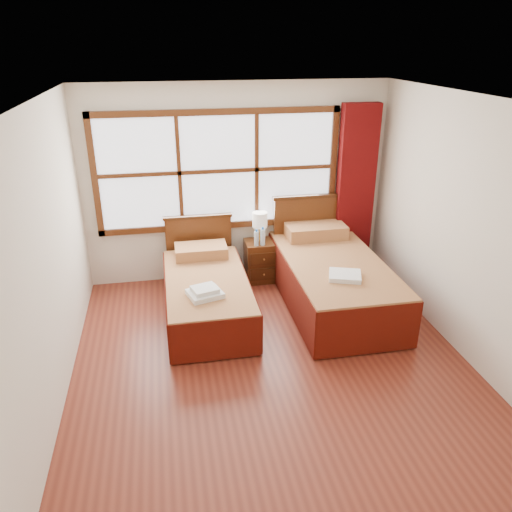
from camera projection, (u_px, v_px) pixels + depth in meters
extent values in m
plane|color=maroon|center=(273.00, 367.00, 5.08)|extent=(4.50, 4.50, 0.00)
plane|color=white|center=(277.00, 102.00, 4.03)|extent=(4.50, 4.50, 0.00)
plane|color=silver|center=(237.00, 184.00, 6.58)|extent=(4.00, 0.00, 4.00)
plane|color=silver|center=(44.00, 267.00, 4.21)|extent=(0.00, 4.50, 4.50)
plane|color=silver|center=(473.00, 235.00, 4.90)|extent=(0.00, 4.50, 4.50)
cube|color=white|center=(218.00, 171.00, 6.43)|extent=(3.00, 0.02, 1.40)
cube|color=#512811|center=(220.00, 225.00, 6.71)|extent=(3.16, 0.06, 0.08)
cube|color=#512811|center=(217.00, 112.00, 6.12)|extent=(3.16, 0.06, 0.08)
cube|color=#512811|center=(94.00, 177.00, 6.15)|extent=(0.08, 0.06, 1.56)
cube|color=#512811|center=(333.00, 166.00, 6.68)|extent=(0.08, 0.06, 1.56)
cube|color=#512811|center=(179.00, 173.00, 6.33)|extent=(0.05, 0.05, 1.40)
cube|color=#512811|center=(257.00, 169.00, 6.50)|extent=(0.05, 0.05, 1.40)
cube|color=#512811|center=(218.00, 171.00, 6.41)|extent=(3.00, 0.05, 0.05)
cube|color=#5D090A|center=(355.00, 190.00, 6.78)|extent=(0.50, 0.16, 2.30)
cube|color=#3E1F0D|center=(208.00, 306.00, 5.95)|extent=(0.84, 1.68, 0.27)
cube|color=maroon|center=(207.00, 288.00, 5.85)|extent=(0.94, 1.86, 0.23)
cube|color=#561209|center=(167.00, 301.00, 5.82)|extent=(0.03, 1.86, 0.46)
cube|color=#561209|center=(246.00, 294.00, 5.98)|extent=(0.03, 1.86, 0.46)
cube|color=#561209|center=(216.00, 340.00, 5.07)|extent=(0.94, 0.03, 0.46)
cube|color=maroon|center=(201.00, 251.00, 6.38)|extent=(0.66, 0.38, 0.15)
cube|color=#512811|center=(199.00, 249.00, 6.73)|extent=(0.87, 0.06, 0.91)
cube|color=#3E1F0D|center=(198.00, 217.00, 6.54)|extent=(0.91, 0.08, 0.04)
cube|color=#3E1F0D|center=(332.00, 293.00, 6.20)|extent=(1.01, 2.02, 0.33)
cube|color=maroon|center=(334.00, 271.00, 6.08)|extent=(1.13, 2.24, 0.27)
cube|color=#561209|center=(289.00, 287.00, 6.05)|extent=(0.03, 2.24, 0.56)
cube|color=#561209|center=(376.00, 279.00, 6.24)|extent=(0.03, 2.24, 0.56)
cube|color=#561209|center=(368.00, 331.00, 5.15)|extent=(1.13, 0.03, 0.56)
cube|color=maroon|center=(315.00, 230.00, 6.72)|extent=(0.79, 0.46, 0.18)
cube|color=#512811|center=(311.00, 235.00, 6.96)|extent=(1.05, 0.06, 1.10)
cube|color=#3E1F0D|center=(312.00, 196.00, 6.73)|extent=(1.10, 0.08, 0.04)
cube|color=#512811|center=(261.00, 261.00, 6.81)|extent=(0.42, 0.37, 0.56)
cube|color=#3E1F0D|center=(264.00, 274.00, 6.68)|extent=(0.37, 0.02, 0.17)
cube|color=#3E1F0D|center=(264.00, 259.00, 6.59)|extent=(0.37, 0.02, 0.17)
sphere|color=olive|center=(264.00, 275.00, 6.66)|extent=(0.03, 0.03, 0.03)
sphere|color=olive|center=(264.00, 260.00, 6.57)|extent=(0.03, 0.03, 0.03)
cube|color=white|center=(205.00, 294.00, 5.40)|extent=(0.42, 0.39, 0.05)
cube|color=white|center=(205.00, 289.00, 5.38)|extent=(0.32, 0.30, 0.05)
cube|color=white|center=(345.00, 276.00, 5.58)|extent=(0.43, 0.40, 0.05)
cylinder|color=gold|center=(260.00, 239.00, 6.77)|extent=(0.12, 0.12, 0.02)
cylinder|color=gold|center=(260.00, 232.00, 6.73)|extent=(0.03, 0.03, 0.17)
cylinder|color=white|center=(260.00, 219.00, 6.65)|extent=(0.20, 0.20, 0.20)
cylinder|color=#C4E2FC|center=(256.00, 239.00, 6.54)|extent=(0.06, 0.06, 0.20)
cylinder|color=blue|center=(256.00, 231.00, 6.50)|extent=(0.03, 0.03, 0.03)
cylinder|color=#C4E2FC|center=(263.00, 237.00, 6.56)|extent=(0.07, 0.07, 0.22)
cylinder|color=blue|center=(263.00, 228.00, 6.51)|extent=(0.03, 0.03, 0.03)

